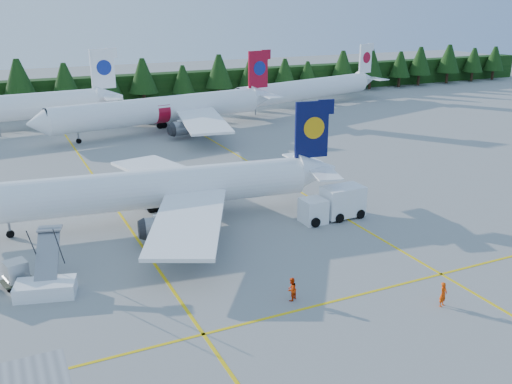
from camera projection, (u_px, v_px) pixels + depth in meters
name	position (u px, v px, depth m)	size (l,w,h in m)	color
ground	(335.00, 259.00, 47.75)	(320.00, 320.00, 0.00)	gray
taxi_stripe_a	(116.00, 209.00, 59.20)	(0.25, 120.00, 0.01)	yellow
taxi_stripe_b	(286.00, 184.00, 67.31)	(0.25, 120.00, 0.01)	yellow
taxi_stripe_cross	(379.00, 290.00, 42.61)	(80.00, 0.25, 0.01)	yellow
treeline_hedge	(118.00, 90.00, 117.03)	(220.00, 4.00, 6.00)	black
airliner_navy	(136.00, 191.00, 54.29)	(37.67, 30.81, 10.98)	white
airliner_red	(156.00, 111.00, 91.79)	(41.75, 34.12, 12.19)	white
airliner_far_right	(300.00, 90.00, 113.33)	(39.20, 13.16, 11.63)	white
airstairs	(46.00, 283.00, 41.80)	(4.68, 6.36, 3.83)	white
service_truck	(332.00, 204.00, 56.01)	(6.57, 2.53, 3.16)	white
crew_a	(443.00, 294.00, 40.09)	(0.67, 0.44, 1.83)	#DF3C04
crew_b	(292.00, 289.00, 40.88)	(0.85, 0.66, 1.76)	red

